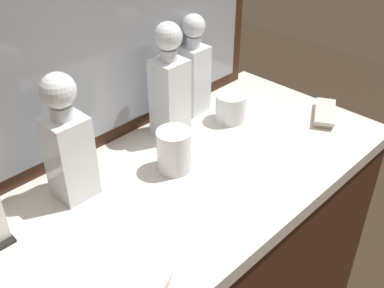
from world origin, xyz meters
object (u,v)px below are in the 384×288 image
crystal_decanter_rear (170,92)px  crystal_tumbler_far_right (174,152)px  crystal_tumbler_rear (231,109)px  crystal_decanter_left (68,149)px  crystal_decanter_center (193,74)px  silver_brush_front (325,113)px

crystal_decanter_rear → crystal_tumbler_far_right: crystal_decanter_rear is taller
crystal_tumbler_rear → crystal_decanter_left: bearing=175.3°
crystal_decanter_center → crystal_tumbler_far_right: size_ratio=2.75×
crystal_decanter_center → crystal_tumbler_rear: 0.15m
crystal_decanter_center → silver_brush_front: bearing=-52.3°
crystal_decanter_center → crystal_tumbler_rear: crystal_decanter_center is taller
crystal_tumbler_far_right → silver_brush_front: (0.48, -0.14, -0.04)m
crystal_decanter_left → crystal_tumbler_rear: (0.50, -0.04, -0.09)m
crystal_decanter_rear → silver_brush_front: crystal_decanter_rear is taller
crystal_tumbler_far_right → crystal_tumbler_rear: (0.28, 0.05, -0.01)m
crystal_decanter_left → crystal_decanter_center: size_ratio=1.03×
crystal_tumbler_rear → silver_brush_front: crystal_tumbler_rear is taller
crystal_decanter_rear → crystal_decanter_center: size_ratio=1.08×
crystal_decanter_center → crystal_tumbler_rear: (0.03, -0.12, -0.08)m
crystal_decanter_rear → crystal_tumbler_rear: (0.17, -0.07, -0.09)m
crystal_tumbler_far_right → silver_brush_front: bearing=-15.7°
crystal_decanter_center → crystal_tumbler_rear: bearing=-74.1°
crystal_decanter_center → crystal_tumbler_far_right: (-0.24, -0.17, -0.07)m
crystal_decanter_rear → crystal_decanter_center: (0.14, 0.05, -0.01)m
crystal_decanter_left → silver_brush_front: (0.71, -0.23, -0.11)m
crystal_decanter_left → silver_brush_front: size_ratio=1.91×
crystal_decanter_left → crystal_decanter_center: crystal_decanter_left is taller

